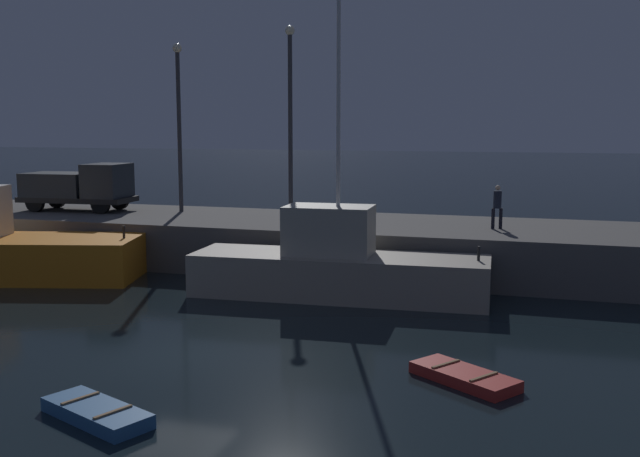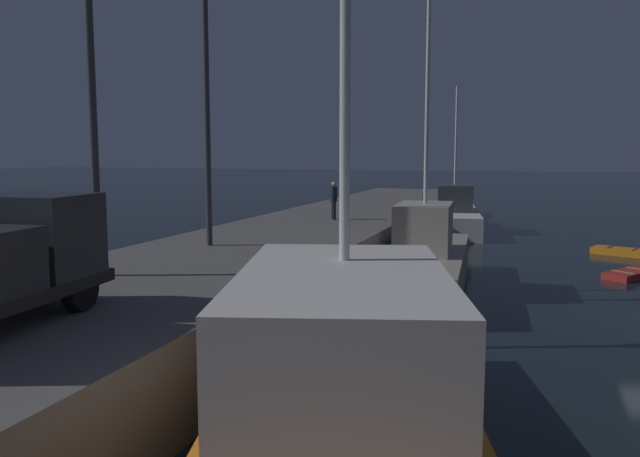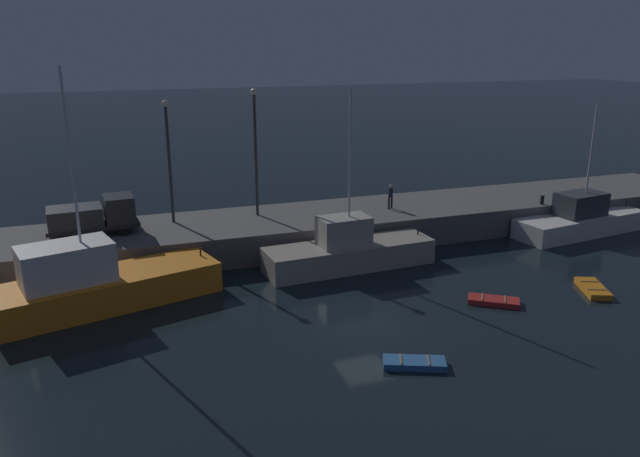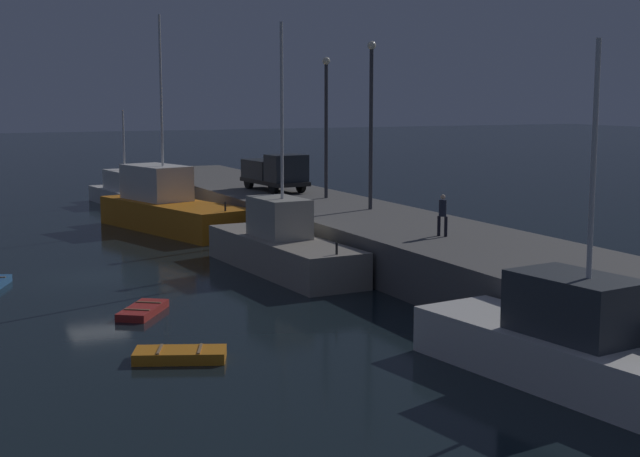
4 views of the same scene
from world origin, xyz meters
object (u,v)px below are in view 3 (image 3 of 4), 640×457
lamp_post_west (169,152)px  lamp_post_east (255,143)px  dinghy_orange_near (493,301)px  dinghy_red_small (414,363)px  rowboat_white_mid (593,288)px  fishing_boat_white (580,220)px  utility_truck (94,216)px  bollard_west (542,200)px  fishing_trawler_red (99,283)px  fishing_boat_blue (348,251)px  dockworker (391,195)px

lamp_post_west → lamp_post_east: (5.67, -0.14, 0.30)m
dinghy_orange_near → dinghy_red_small: bearing=-147.3°
rowboat_white_mid → lamp_post_east: 22.59m
lamp_post_east → fishing_boat_white: bearing=-14.0°
utility_truck → bollard_west: bearing=-5.6°
dinghy_orange_near → dinghy_red_small: dinghy_red_small is taller
fishing_trawler_red → utility_truck: (-0.06, 6.71, 1.89)m
fishing_boat_blue → dinghy_red_small: (-1.78, -12.27, -0.93)m
dockworker → lamp_post_west: bearing=173.6°
lamp_post_east → dockworker: size_ratio=4.85×
fishing_boat_blue → fishing_boat_white: 18.58m
rowboat_white_mid → dockworker: dockworker is taller
rowboat_white_mid → fishing_boat_blue: bearing=145.0°
dinghy_red_small → lamp_post_west: lamp_post_west is taller
dinghy_red_small → lamp_post_east: size_ratio=0.34×
dinghy_orange_near → utility_truck: utility_truck is taller
rowboat_white_mid → bollard_west: size_ratio=4.57×
fishing_boat_white → rowboat_white_mid: size_ratio=3.66×
fishing_trawler_red → fishing_boat_white: bearing=3.6°
fishing_trawler_red → fishing_boat_blue: (14.59, 1.12, -0.23)m
rowboat_white_mid → bollard_west: bollard_west is taller
rowboat_white_mid → lamp_post_west: 26.85m
fishing_boat_white → bollard_west: bearing=144.9°
fishing_boat_white → dinghy_orange_near: fishing_boat_white is taller
fishing_boat_white → dinghy_red_small: size_ratio=3.77×
rowboat_white_mid → dinghy_red_small: bearing=-162.7°
fishing_boat_white → utility_truck: bearing=172.1°
fishing_trawler_red → fishing_boat_blue: size_ratio=1.13×
dinghy_red_small → dockworker: bearing=68.0°
fishing_trawler_red → dinghy_orange_near: 21.03m
fishing_trawler_red → rowboat_white_mid: 27.13m
fishing_boat_blue → rowboat_white_mid: bearing=-35.0°
dinghy_orange_near → bollard_west: bollard_west is taller
dinghy_red_small → bollard_west: size_ratio=4.44×
fishing_boat_blue → dinghy_red_small: 12.44m
rowboat_white_mid → lamp_post_west: size_ratio=0.37×
fishing_boat_blue → rowboat_white_mid: 14.19m
lamp_post_west → dockworker: bearing=-6.4°
dinghy_orange_near → utility_truck: 24.21m
rowboat_white_mid → lamp_post_east: size_ratio=0.35×
fishing_boat_white → rowboat_white_mid: bearing=-127.4°
fishing_trawler_red → fishing_boat_blue: bearing=4.4°
dinghy_red_small → utility_truck: utility_truck is taller
fishing_trawler_red → bollard_west: fishing_trawler_red is taller
lamp_post_east → dockworker: (9.34, -1.55, -3.95)m
dinghy_orange_near → fishing_boat_white: bearing=33.3°
dinghy_orange_near → lamp_post_east: bearing=123.5°
dinghy_red_small → lamp_post_west: (-8.00, 19.04, 6.51)m
fishing_boat_white → utility_truck: fishing_boat_white is taller
lamp_post_east → dockworker: lamp_post_east is taller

